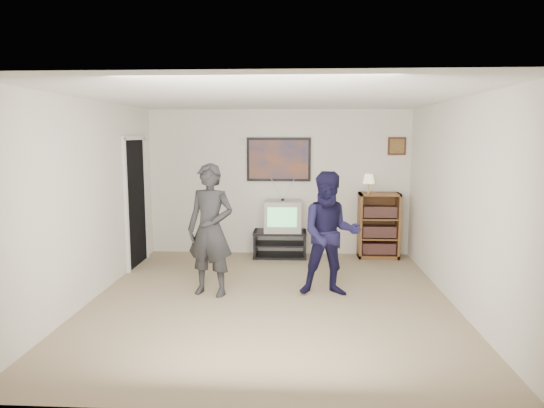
# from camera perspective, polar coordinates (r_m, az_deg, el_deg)

# --- Properties ---
(room_shell) EXTENTS (4.51, 5.00, 2.51)m
(room_shell) POSITION_cam_1_polar(r_m,az_deg,el_deg) (6.26, -0.00, 0.66)
(room_shell) COLOR #807451
(room_shell) RESTS_ON ground
(media_stand) EXTENTS (0.90, 0.51, 0.45)m
(media_stand) POSITION_cam_1_polar(r_m,az_deg,el_deg) (8.30, 0.94, -4.71)
(media_stand) COLOR black
(media_stand) RESTS_ON room_shell
(crt_television) EXTENTS (0.63, 0.54, 0.52)m
(crt_television) POSITION_cam_1_polar(r_m,az_deg,el_deg) (8.20, 1.26, -1.40)
(crt_television) COLOR #A6A6A0
(crt_television) RESTS_ON media_stand
(bookshelf) EXTENTS (0.67, 0.38, 1.10)m
(bookshelf) POSITION_cam_1_polar(r_m,az_deg,el_deg) (8.38, 12.43, -2.47)
(bookshelf) COLOR brown
(bookshelf) RESTS_ON room_shell
(table_lamp) EXTENTS (0.20, 0.20, 0.32)m
(table_lamp) POSITION_cam_1_polar(r_m,az_deg,el_deg) (8.21, 11.30, 2.36)
(table_lamp) COLOR #FFEDC1
(table_lamp) RESTS_ON bookshelf
(person_tall) EXTENTS (0.71, 0.56, 1.71)m
(person_tall) POSITION_cam_1_polar(r_m,az_deg,el_deg) (6.28, -7.26, -3.03)
(person_tall) COLOR #242426
(person_tall) RESTS_ON room_shell
(person_short) EXTENTS (0.80, 0.63, 1.61)m
(person_short) POSITION_cam_1_polar(r_m,az_deg,el_deg) (6.27, 6.85, -3.52)
(person_short) COLOR black
(person_short) RESTS_ON room_shell
(controller_left) EXTENTS (0.08, 0.13, 0.04)m
(controller_left) POSITION_cam_1_polar(r_m,az_deg,el_deg) (6.47, -7.27, 0.23)
(controller_left) COLOR white
(controller_left) RESTS_ON person_tall
(controller_right) EXTENTS (0.07, 0.12, 0.03)m
(controller_right) POSITION_cam_1_polar(r_m,az_deg,el_deg) (6.39, 6.42, -0.20)
(controller_right) COLOR white
(controller_right) RESTS_ON person_short
(poster) EXTENTS (1.10, 0.03, 0.75)m
(poster) POSITION_cam_1_polar(r_m,az_deg,el_deg) (8.35, 0.79, 5.26)
(poster) COLOR black
(poster) RESTS_ON room_shell
(air_vent) EXTENTS (0.28, 0.02, 0.14)m
(air_vent) POSITION_cam_1_polar(r_m,az_deg,el_deg) (8.38, -2.99, 7.31)
(air_vent) COLOR white
(air_vent) RESTS_ON room_shell
(small_picture) EXTENTS (0.30, 0.03, 0.30)m
(small_picture) POSITION_cam_1_polar(r_m,az_deg,el_deg) (8.50, 14.48, 6.61)
(small_picture) COLOR black
(small_picture) RESTS_ON room_shell
(doorway) EXTENTS (0.03, 0.85, 2.00)m
(doorway) POSITION_cam_1_polar(r_m,az_deg,el_deg) (7.96, -15.78, 0.12)
(doorway) COLOR black
(doorway) RESTS_ON room_shell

